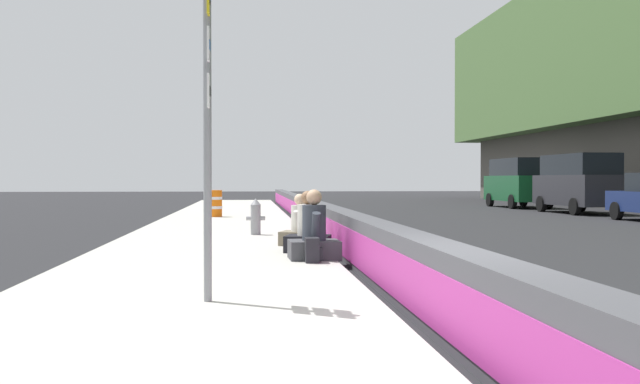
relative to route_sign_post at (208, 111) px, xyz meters
The scene contains 12 objects.
ground_plane 3.57m from the route_sign_post, 122.46° to the right, with size 160.00×160.00×0.00m, color #232326.
sidewalk_strip 2.65m from the route_sign_post, 168.70° to the left, with size 80.00×4.40×0.14m, color #B5B2A8.
jersey_barrier 3.32m from the route_sign_post, 122.50° to the right, with size 76.00×0.45×0.85m.
route_sign_post is the anchor object (origin of this frame).
fire_hydrant 9.62m from the route_sign_post, ahead, with size 0.26×0.46×0.88m.
seated_person_foreground 4.67m from the route_sign_post, 20.88° to the right, with size 0.75×0.87×1.17m.
seated_person_middle 5.76m from the route_sign_post, 16.29° to the right, with size 0.85×0.94×1.13m.
seated_person_rear 7.01m from the route_sign_post, 12.69° to the right, with size 0.84×0.91×1.05m.
backpack 4.29m from the route_sign_post, 22.56° to the right, with size 0.32×0.28×0.40m.
construction_barrel 17.98m from the route_sign_post, ahead, with size 0.54×0.54×0.95m.
parked_car_midline 26.26m from the route_sign_post, 34.01° to the right, with size 5.13×2.15×2.56m.
parked_car_far 31.65m from the route_sign_post, 27.22° to the right, with size 5.11×2.13×2.56m.
Camera 1 is at (-6.46, 1.92, 1.49)m, focal length 40.27 mm.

